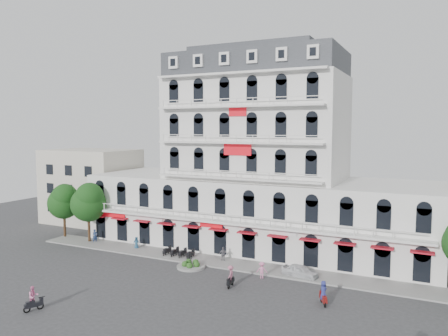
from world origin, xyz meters
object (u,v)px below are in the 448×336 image
at_px(rider_southwest, 33,298).
at_px(parked_car, 300,271).
at_px(rider_east, 323,293).
at_px(rider_center, 231,276).

bearing_deg(rider_southwest, parked_car, -21.10).
distance_m(parked_car, rider_east, 7.20).
bearing_deg(rider_east, rider_southwest, 90.46).
bearing_deg(parked_car, rider_center, 146.60).
relative_size(rider_southwest, rider_east, 1.00).
relative_size(rider_southwest, rider_center, 1.01).
relative_size(parked_car, rider_southwest, 1.77).
distance_m(parked_car, rider_center, 7.84).
bearing_deg(parked_car, rider_east, -138.24).
xyz_separation_m(rider_southwest, rider_center, (12.69, 12.38, 0.02)).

